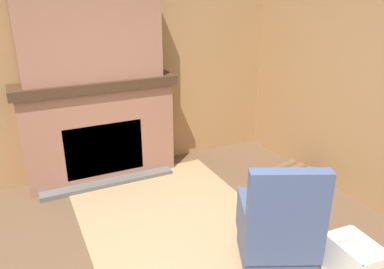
% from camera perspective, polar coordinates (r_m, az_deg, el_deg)
% --- Properties ---
extents(wood_panel_wall_left, '(0.06, 5.55, 2.36)m').
position_cam_1_polar(wood_panel_wall_left, '(4.83, -14.99, 7.48)').
color(wood_panel_wall_left, '#9E7247').
rests_on(wood_panel_wall_left, ground).
extents(fireplace_hearth, '(0.58, 1.91, 1.28)m').
position_cam_1_polar(fireplace_hearth, '(4.77, -13.81, 0.54)').
color(fireplace_hearth, '#93604C').
rests_on(fireplace_hearth, ground).
extents(chimney_breast, '(0.33, 1.60, 1.06)m').
position_cam_1_polar(chimney_breast, '(4.51, -15.18, 14.69)').
color(chimney_breast, '#93604C').
rests_on(chimney_breast, fireplace_hearth).
extents(area_rug, '(3.60, 1.82, 0.01)m').
position_cam_1_polar(area_rug, '(3.61, 0.96, -17.57)').
color(area_rug, '#997A56').
rests_on(area_rug, ground).
extents(armchair, '(0.79, 0.80, 1.04)m').
position_cam_1_polar(armchair, '(3.30, 12.99, -14.30)').
color(armchair, '#3D4C75').
rests_on(armchair, ground).
extents(firewood_stack, '(0.48, 0.51, 0.24)m').
position_cam_1_polar(firewood_stack, '(4.80, 14.71, -6.13)').
color(firewood_stack, brown).
rests_on(firewood_stack, ground).
extents(laundry_basket, '(0.47, 0.35, 0.33)m').
position_cam_1_polar(laundry_basket, '(3.55, 23.47, -17.15)').
color(laundry_basket, white).
rests_on(laundry_basket, ground).
extents(oil_lamp_vase, '(0.12, 0.12, 0.25)m').
position_cam_1_polar(oil_lamp_vase, '(4.57, -18.35, 8.80)').
color(oil_lamp_vase, '#B24C42').
rests_on(oil_lamp_vase, fireplace_hearth).
extents(storage_case, '(0.16, 0.23, 0.15)m').
position_cam_1_polar(storage_case, '(4.73, -8.78, 9.87)').
color(storage_case, gray).
rests_on(storage_case, fireplace_hearth).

